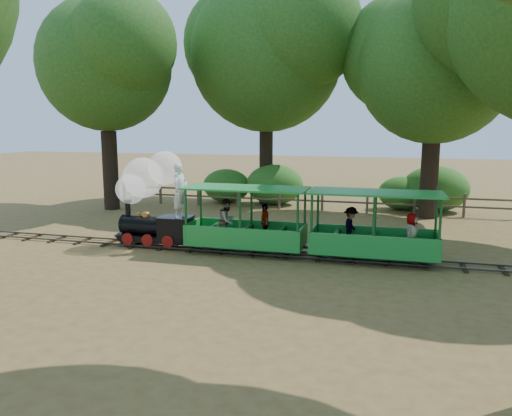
% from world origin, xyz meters
% --- Properties ---
extents(ground, '(90.00, 90.00, 0.00)m').
position_xyz_m(ground, '(0.00, 0.00, 0.00)').
color(ground, olive).
rests_on(ground, ground).
extents(track, '(22.00, 1.00, 0.10)m').
position_xyz_m(track, '(0.00, 0.00, 0.07)').
color(track, '#3F3D3A').
rests_on(track, ground).
extents(locomotive, '(2.75, 1.29, 3.16)m').
position_xyz_m(locomotive, '(-3.47, 0.06, 1.77)').
color(locomotive, black).
rests_on(locomotive, ground).
extents(carriage_front, '(3.74, 1.53, 1.94)m').
position_xyz_m(carriage_front, '(-0.31, -0.04, 0.82)').
color(carriage_front, '#1F9033').
rests_on(carriage_front, track).
extents(carriage_rear, '(3.74, 1.53, 1.94)m').
position_xyz_m(carriage_rear, '(3.54, -0.01, 0.80)').
color(carriage_rear, '#1F9033').
rests_on(carriage_rear, track).
extents(oak_nw, '(7.36, 6.48, 9.45)m').
position_xyz_m(oak_nw, '(-8.53, 6.08, 6.80)').
color(oak_nw, '#2D2116').
rests_on(oak_nw, ground).
extents(oak_nc, '(9.08, 7.99, 10.76)m').
position_xyz_m(oak_nc, '(-2.04, 9.60, 7.51)').
color(oak_nc, '#2D2116').
rests_on(oak_nc, ground).
extents(oak_ne, '(7.81, 6.87, 9.34)m').
position_xyz_m(oak_ne, '(5.47, 7.58, 6.53)').
color(oak_ne, '#2D2116').
rests_on(oak_ne, ground).
extents(fence, '(18.10, 0.10, 1.00)m').
position_xyz_m(fence, '(0.00, 8.00, 0.58)').
color(fence, brown).
rests_on(fence, ground).
extents(shrub_west, '(2.41, 1.86, 1.67)m').
position_xyz_m(shrub_west, '(-3.99, 9.30, 0.84)').
color(shrub_west, '#2D6B1E').
rests_on(shrub_west, ground).
extents(shrub_mid_w, '(2.82, 2.17, 1.95)m').
position_xyz_m(shrub_mid_w, '(-1.52, 9.30, 0.98)').
color(shrub_mid_w, '#2D6B1E').
rests_on(shrub_mid_w, ground).
extents(shrub_mid_e, '(2.22, 1.70, 1.53)m').
position_xyz_m(shrub_mid_e, '(4.52, 9.30, 0.77)').
color(shrub_mid_e, '#2D6B1E').
rests_on(shrub_mid_e, ground).
extents(shrub_east, '(2.96, 2.28, 2.05)m').
position_xyz_m(shrub_east, '(5.92, 9.30, 1.03)').
color(shrub_east, '#2D6B1E').
rests_on(shrub_east, ground).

